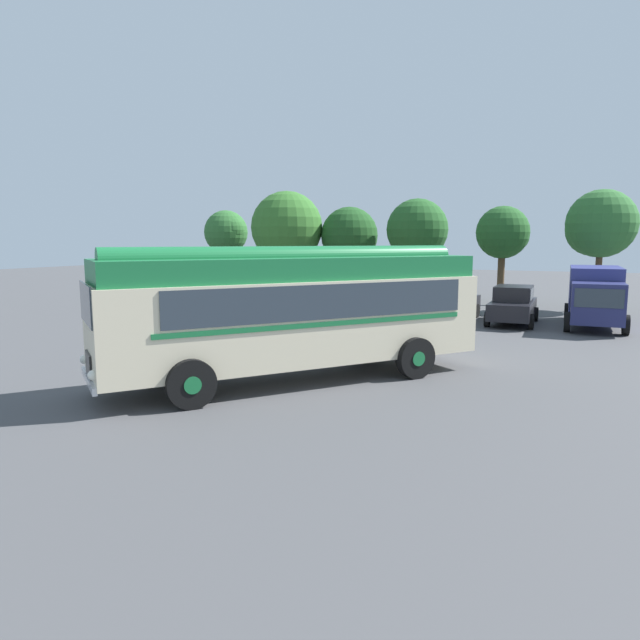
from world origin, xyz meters
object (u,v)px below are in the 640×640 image
at_px(vintage_bus, 295,308).
at_px(car_far_right, 513,305).
at_px(box_van, 595,294).
at_px(car_near_left, 341,296).
at_px(car_mid_left, 397,299).
at_px(car_mid_right, 449,301).

relative_size(vintage_bus, car_far_right, 2.25).
relative_size(vintage_bus, box_van, 1.63).
xyz_separation_m(car_near_left, box_van, (11.54, 0.48, 0.52)).
distance_m(vintage_bus, car_mid_left, 13.52).
height_order(car_mid_left, car_far_right, same).
relative_size(car_mid_left, car_mid_right, 0.99).
distance_m(vintage_bus, car_far_right, 13.70).
relative_size(vintage_bus, car_near_left, 2.17).
xyz_separation_m(car_mid_left, car_mid_right, (2.52, -0.04, 0.00)).
height_order(vintage_bus, box_van, vintage_bus).
height_order(car_near_left, box_van, box_van).
xyz_separation_m(vintage_bus, car_near_left, (-4.46, 13.39, -1.05)).
relative_size(car_near_left, car_far_right, 1.04).
bearing_deg(car_near_left, box_van, 2.37).
bearing_deg(car_near_left, car_mid_left, 0.13).
bearing_deg(car_far_right, car_mid_right, 174.96).
height_order(vintage_bus, car_mid_left, vintage_bus).
bearing_deg(car_mid_left, car_far_right, -3.11).
bearing_deg(box_van, car_mid_right, -175.18).
height_order(car_mid_left, car_mid_right, same).
distance_m(car_near_left, car_mid_right, 5.48).
bearing_deg(box_van, car_near_left, -177.63).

